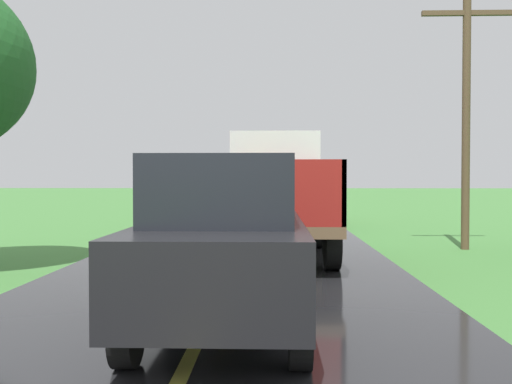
{
  "coord_description": "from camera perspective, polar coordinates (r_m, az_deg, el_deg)",
  "views": [
    {
      "loc": [
        0.79,
        -3.84,
        1.77
      ],
      "look_at": [
        0.3,
        11.51,
        1.4
      ],
      "focal_mm": 39.34,
      "sensor_mm": 36.0,
      "label": 1
    }
  ],
  "objects": [
    {
      "name": "banana_truck_far",
      "position": [
        22.07,
        1.94,
        0.57
      ],
      "size": [
        2.38,
        5.82,
        2.8
      ],
      "color": "#2D2D30",
      "rests_on": "road_surface"
    },
    {
      "name": "following_car",
      "position": [
        6.2,
        -3.17,
        -5.08
      ],
      "size": [
        1.74,
        4.1,
        1.92
      ],
      "color": "black",
      "rests_on": "road_surface"
    },
    {
      "name": "banana_truck_near",
      "position": [
        12.84,
        1.92,
        0.06
      ],
      "size": [
        2.38,
        5.82,
        2.8
      ],
      "color": "#2D2D30",
      "rests_on": "road_surface"
    },
    {
      "name": "utility_pole_roadside",
      "position": [
        14.99,
        20.59,
        7.69
      ],
      "size": [
        2.22,
        0.2,
        6.26
      ],
      "color": "brown",
      "rests_on": "ground"
    }
  ]
}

